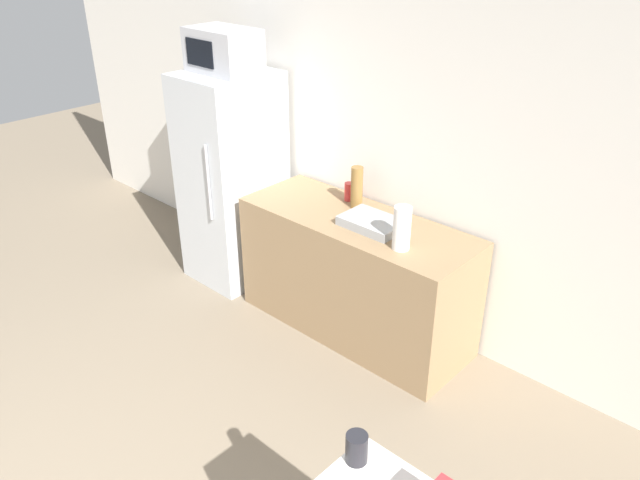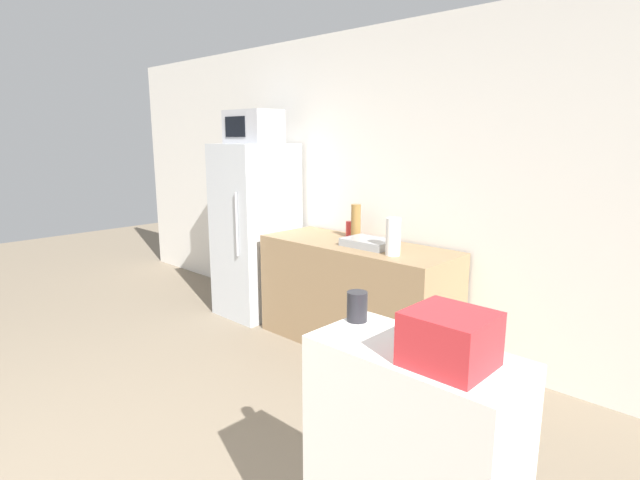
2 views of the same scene
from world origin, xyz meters
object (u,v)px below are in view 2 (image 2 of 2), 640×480
Objects in this scene: microwave at (253,127)px; paper_towel_roll at (393,237)px; refrigerator at (256,230)px; basket at (450,339)px; bottle_tall at (356,222)px; jar at (357,306)px; bottle_short at (350,229)px.

paper_towel_roll is at bearing -3.13° from microwave.
basket is at bearing -30.10° from refrigerator.
microwave is at bearing -170.44° from bottle_tall.
jar is at bearing -32.50° from refrigerator.
paper_towel_roll is at bearing 129.46° from basket.
refrigerator is at bearing -170.50° from bottle_tall.
jar is (2.63, -1.68, -0.70)m from microwave.
refrigerator is 3.55m from basket.
bottle_short is 2.90m from basket.
microwave is 4.03× the size of bottle_short.
microwave is at bearing 149.92° from basket.
refrigerator reaches higher than jar.
bottle_tall is at bearing 9.50° from refrigerator.
jar is (1.65, -1.92, 0.18)m from bottle_short.
microwave reaches higher than paper_towel_roll.
microwave is at bearing -111.06° from refrigerator.
bottle_short is 0.55× the size of basket.
refrigerator is 1.13m from bottle_tall.
basket reaches higher than paper_towel_roll.
basket is 0.44m from jar.
bottle_short is at bearing 154.25° from paper_towel_roll.
refrigerator is 0.98m from microwave.
bottle_tall is at bearing -26.38° from bottle_short.
refrigerator reaches higher than bottle_tall.
bottle_short is at bearing 135.85° from basket.
paper_towel_roll is at bearing 121.16° from jar.
basket is at bearing -50.54° from paper_towel_roll.
microwave is 3.60m from basket.
microwave reaches higher than bottle_tall.
microwave is 4.75× the size of jar.
paper_towel_roll is (-1.38, 1.68, -0.13)m from basket.
basket reaches higher than bottle_short.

